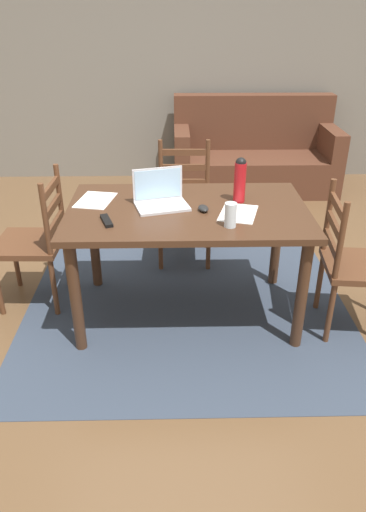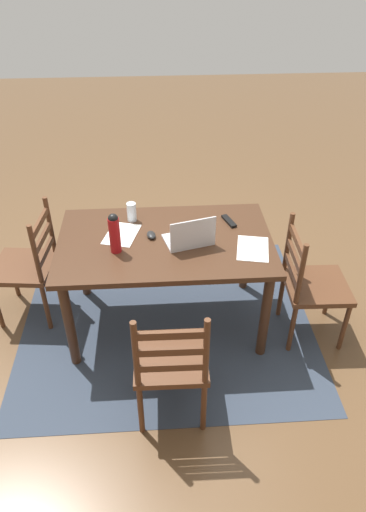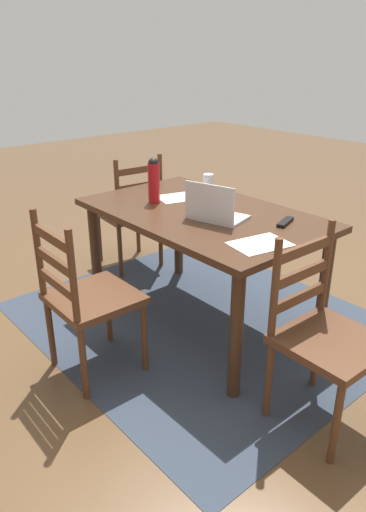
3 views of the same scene
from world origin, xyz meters
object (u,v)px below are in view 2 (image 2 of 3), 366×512
Objects in this scene: dining_table at (165,251)px; tv_remote at (229,221)px; laptop at (190,237)px; water_bottle at (114,232)px; chair_right_near at (28,266)px; computer_mouse at (151,235)px; drinking_glass at (132,212)px; chair_far_head at (171,361)px; chair_left_far at (311,285)px.

dining_table is 8.86× the size of tv_remote.
water_bottle is (0.51, 0.05, 0.09)m from laptop.
computer_mouse is (-0.95, 0.14, 0.33)m from chair_right_near.
dining_table is 0.40m from drinking_glass.
chair_far_head is 5.59× the size of tv_remote.
chair_left_far is at bearing 160.25° from drinking_glass.
laptop is at bearing 21.42° from tv_remote.
water_bottle reaches higher than drinking_glass.
tv_remote is (-1.52, -0.02, 0.32)m from chair_right_near.
chair_left_far is at bearing 170.04° from dining_table.
chair_right_near is 1.56m from tv_remote.
chair_far_head is at bearing 31.90° from chair_left_far.
water_bottle is at bearing 18.27° from dining_table.
tv_remote is (0.56, -0.38, 0.32)m from chair_left_far.
water_bottle is at bearing -3.01° from chair_left_far.
tv_remote is at bearing -139.69° from laptop.
tv_remote is at bearing -34.39° from chair_left_far.
drinking_glass is (0.41, -0.34, 0.01)m from laptop.
chair_left_far reaches higher than dining_table.
laptop is at bearing 160.30° from dining_table.
water_bottle is (1.38, -0.07, 0.46)m from chair_left_far.
chair_right_near is at bearing -9.88° from chair_left_far.
chair_far_head is (0.00, 0.83, -0.21)m from dining_table.
chair_far_head reaches higher than drinking_glass.
water_bottle is 0.41m from drinking_glass.
dining_table is at bearing -161.73° from water_bottle.
chair_left_far is 1.45m from water_bottle.
drinking_glass reaches higher than dining_table.
tv_remote is (-0.58, -0.16, -0.01)m from computer_mouse.
chair_far_head and chair_right_near have the same top height.
dining_table is at bearing -9.96° from chair_left_far.
chair_far_head is at bearing 101.99° from drinking_glass.
dining_table is 4.11× the size of laptop.
dining_table is 15.06× the size of computer_mouse.
dining_table is 1.08m from chair_right_near.
chair_right_near reaches higher than dining_table.
drinking_glass is at bearing -69.92° from computer_mouse.
chair_far_head reaches higher than tv_remote.
chair_left_far is 0.95m from laptop.
dining_table is 1.59× the size of chair_right_near.
chair_far_head and chair_left_far have the same top height.
chair_right_near is at bearing -18.08° from tv_remote.
chair_left_far reaches higher than computer_mouse.
computer_mouse is (0.10, -0.87, 0.33)m from chair_far_head.
chair_far_head is at bearing 77.45° from laptop.
water_bottle is at bearing -65.15° from chair_far_head.
water_bottle reaches higher than tv_remote.
laptop reaches higher than chair_far_head.
chair_right_near is (2.08, -0.36, 0.00)m from chair_left_far.
computer_mouse is 0.59× the size of tv_remote.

